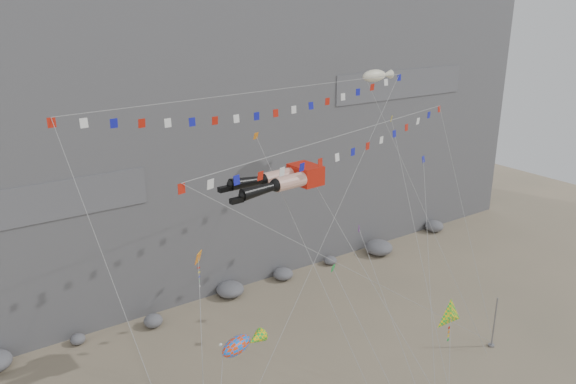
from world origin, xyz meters
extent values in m
cube|color=slate|center=(0.00, 32.00, 25.00)|extent=(80.00, 28.00, 50.00)
cylinder|color=gray|center=(13.31, -2.12, 2.18)|extent=(0.12, 0.12, 4.36)
cube|color=red|center=(-0.08, 5.13, 14.91)|extent=(1.79, 2.36, 1.33)
cylinder|color=#DEA18A|center=(-1.96, 4.32, 14.91)|extent=(2.31, 1.14, 0.98)
sphere|color=black|center=(-3.08, 4.24, 14.91)|extent=(0.90, 0.90, 0.90)
cone|color=black|center=(-4.40, 4.14, 14.83)|extent=(2.74, 1.01, 0.92)
cube|color=black|center=(-6.19, 4.01, 14.53)|extent=(0.89, 0.45, 0.33)
cylinder|color=#DEA18A|center=(-2.06, 5.65, 14.91)|extent=(2.31, 1.14, 0.98)
sphere|color=black|center=(-3.18, 5.56, 14.91)|extent=(0.90, 0.90, 0.90)
cone|color=black|center=(-4.50, 5.47, 15.04)|extent=(2.75, 1.01, 0.98)
cube|color=black|center=(-6.28, 5.33, 14.94)|extent=(0.89, 0.45, 0.33)
cylinder|color=gray|center=(1.15, -1.93, 7.48)|extent=(0.03, 0.03, 20.64)
cylinder|color=gray|center=(-7.11, 2.54, 10.22)|extent=(0.03, 0.03, 26.10)
cylinder|color=gray|center=(8.20, 1.09, 8.83)|extent=(0.03, 0.03, 21.68)
cube|color=gray|center=(13.77, -1.97, 0.05)|extent=(0.16, 0.16, 0.10)
cylinder|color=gray|center=(12.25, 4.72, 10.08)|extent=(0.03, 0.03, 24.86)
cube|color=gray|center=(12.11, -2.62, 0.05)|extent=(0.16, 0.16, 0.10)
cylinder|color=gray|center=(-1.23, 1.78, 8.57)|extent=(0.03, 0.03, 22.43)
cylinder|color=gray|center=(3.56, -0.41, 4.95)|extent=(0.03, 0.03, 14.48)
cylinder|color=gray|center=(-0.59, -3.43, 5.00)|extent=(0.03, 0.03, 12.63)
cylinder|color=gray|center=(7.19, 0.68, 8.65)|extent=(0.03, 0.03, 22.95)
cylinder|color=gray|center=(7.49, -0.11, 7.18)|extent=(0.03, 0.03, 18.95)
camera|label=1|loc=(-22.10, -24.87, 26.10)|focal=35.00mm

